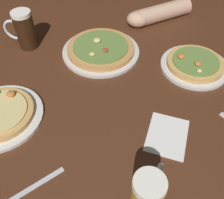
{
  "coord_description": "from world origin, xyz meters",
  "views": [
    {
      "loc": [
        0.06,
        -0.58,
        0.66
      ],
      "look_at": [
        0.0,
        0.0,
        0.02
      ],
      "focal_mm": 40.62,
      "sensor_mm": 36.0,
      "label": 1
    }
  ],
  "objects_px": {
    "beer_mug_amber": "(147,195)",
    "napkin_folded": "(167,135)",
    "pizza_plate_near": "(0,114)",
    "pizza_plate_far": "(195,64)",
    "diner_arm": "(157,14)",
    "beer_mug_dark": "(24,30)",
    "pizza_plate_side": "(101,50)",
    "fork_left": "(27,191)"
  },
  "relations": [
    {
      "from": "pizza_plate_side",
      "to": "beer_mug_amber",
      "type": "xyz_separation_m",
      "value": [
        0.19,
        -0.62,
        0.06
      ]
    },
    {
      "from": "pizza_plate_near",
      "to": "beer_mug_dark",
      "type": "xyz_separation_m",
      "value": [
        -0.04,
        0.39,
        0.06
      ]
    },
    {
      "from": "pizza_plate_side",
      "to": "napkin_folded",
      "type": "bearing_deg",
      "value": -56.68
    },
    {
      "from": "beer_mug_dark",
      "to": "beer_mug_amber",
      "type": "height_order",
      "value": "beer_mug_dark"
    },
    {
      "from": "beer_mug_amber",
      "to": "napkin_folded",
      "type": "xyz_separation_m",
      "value": [
        0.07,
        0.22,
        -0.07
      ]
    },
    {
      "from": "pizza_plate_far",
      "to": "napkin_folded",
      "type": "relative_size",
      "value": 1.72
    },
    {
      "from": "diner_arm",
      "to": "pizza_plate_near",
      "type": "bearing_deg",
      "value": -128.57
    },
    {
      "from": "beer_mug_dark",
      "to": "beer_mug_amber",
      "type": "xyz_separation_m",
      "value": [
        0.51,
        -0.64,
        -0.0
      ]
    },
    {
      "from": "pizza_plate_side",
      "to": "diner_arm",
      "type": "xyz_separation_m",
      "value": [
        0.23,
        0.27,
        0.02
      ]
    },
    {
      "from": "beer_mug_amber",
      "to": "napkin_folded",
      "type": "height_order",
      "value": "beer_mug_amber"
    },
    {
      "from": "pizza_plate_far",
      "to": "diner_arm",
      "type": "relative_size",
      "value": 0.86
    },
    {
      "from": "pizza_plate_near",
      "to": "napkin_folded",
      "type": "distance_m",
      "value": 0.54
    },
    {
      "from": "beer_mug_dark",
      "to": "diner_arm",
      "type": "bearing_deg",
      "value": 24.74
    },
    {
      "from": "pizza_plate_far",
      "to": "pizza_plate_side",
      "type": "xyz_separation_m",
      "value": [
        -0.38,
        0.06,
        0.0
      ]
    },
    {
      "from": "pizza_plate_far",
      "to": "beer_mug_amber",
      "type": "distance_m",
      "value": 0.6
    },
    {
      "from": "pizza_plate_near",
      "to": "diner_arm",
      "type": "height_order",
      "value": "diner_arm"
    },
    {
      "from": "pizza_plate_side",
      "to": "diner_arm",
      "type": "height_order",
      "value": "diner_arm"
    },
    {
      "from": "beer_mug_dark",
      "to": "diner_arm",
      "type": "xyz_separation_m",
      "value": [
        0.55,
        0.26,
        -0.04
      ]
    },
    {
      "from": "pizza_plate_near",
      "to": "fork_left",
      "type": "distance_m",
      "value": 0.29
    },
    {
      "from": "pizza_plate_far",
      "to": "pizza_plate_near",
      "type": "bearing_deg",
      "value": -154.21
    },
    {
      "from": "napkin_folded",
      "to": "fork_left",
      "type": "xyz_separation_m",
      "value": [
        -0.38,
        -0.21,
        -0.0
      ]
    },
    {
      "from": "beer_mug_dark",
      "to": "fork_left",
      "type": "height_order",
      "value": "beer_mug_dark"
    },
    {
      "from": "napkin_folded",
      "to": "pizza_plate_far",
      "type": "bearing_deg",
      "value": 70.43
    },
    {
      "from": "pizza_plate_far",
      "to": "beer_mug_amber",
      "type": "bearing_deg",
      "value": -108.47
    },
    {
      "from": "pizza_plate_near",
      "to": "pizza_plate_side",
      "type": "height_order",
      "value": "pizza_plate_side"
    },
    {
      "from": "beer_mug_amber",
      "to": "diner_arm",
      "type": "relative_size",
      "value": 0.5
    },
    {
      "from": "diner_arm",
      "to": "pizza_plate_far",
      "type": "bearing_deg",
      "value": -66.13
    },
    {
      "from": "pizza_plate_near",
      "to": "napkin_folded",
      "type": "xyz_separation_m",
      "value": [
        0.54,
        -0.02,
        -0.01
      ]
    },
    {
      "from": "pizza_plate_near",
      "to": "napkin_folded",
      "type": "height_order",
      "value": "pizza_plate_near"
    },
    {
      "from": "pizza_plate_side",
      "to": "beer_mug_dark",
      "type": "distance_m",
      "value": 0.33
    },
    {
      "from": "pizza_plate_side",
      "to": "pizza_plate_near",
      "type": "bearing_deg",
      "value": -126.96
    },
    {
      "from": "beer_mug_dark",
      "to": "beer_mug_amber",
      "type": "distance_m",
      "value": 0.82
    },
    {
      "from": "pizza_plate_near",
      "to": "beer_mug_dark",
      "type": "bearing_deg",
      "value": 95.13
    },
    {
      "from": "beer_mug_amber",
      "to": "napkin_folded",
      "type": "distance_m",
      "value": 0.24
    },
    {
      "from": "napkin_folded",
      "to": "fork_left",
      "type": "distance_m",
      "value": 0.43
    },
    {
      "from": "pizza_plate_near",
      "to": "diner_arm",
      "type": "xyz_separation_m",
      "value": [
        0.52,
        0.65,
        0.02
      ]
    },
    {
      "from": "pizza_plate_far",
      "to": "fork_left",
      "type": "xyz_separation_m",
      "value": [
        -0.5,
        -0.55,
        -0.01
      ]
    },
    {
      "from": "pizza_plate_side",
      "to": "pizza_plate_far",
      "type": "bearing_deg",
      "value": -8.46
    },
    {
      "from": "napkin_folded",
      "to": "diner_arm",
      "type": "relative_size",
      "value": 0.5
    },
    {
      "from": "pizza_plate_near",
      "to": "napkin_folded",
      "type": "relative_size",
      "value": 1.8
    },
    {
      "from": "napkin_folded",
      "to": "pizza_plate_side",
      "type": "bearing_deg",
      "value": 123.32
    },
    {
      "from": "pizza_plate_near",
      "to": "pizza_plate_far",
      "type": "height_order",
      "value": "same"
    }
  ]
}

